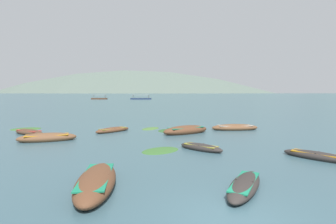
% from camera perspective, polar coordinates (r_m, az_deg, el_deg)
% --- Properties ---
extents(ground_plane, '(6000.00, 6000.00, 0.00)m').
position_cam_1_polar(ground_plane, '(1506.96, 1.83, 4.16)').
color(ground_plane, '#385660').
extents(mountain_1, '(780.18, 780.18, 270.65)m').
position_cam_1_polar(mountain_1, '(2197.15, -22.92, 7.40)').
color(mountain_1, '#4C5B56').
rests_on(mountain_1, ground).
extents(mountain_2, '(2127.47, 2127.47, 567.32)m').
position_cam_1_polar(mountain_2, '(1933.09, -4.35, 12.62)').
color(mountain_2, '#56665B').
rests_on(mountain_2, ground).
extents(mountain_3, '(795.22, 795.22, 323.99)m').
position_cam_1_polar(mountain_3, '(1933.22, 19.37, 8.76)').
color(mountain_3, slate).
rests_on(mountain_3, ground).
extents(mountain_4, '(861.58, 861.58, 335.47)m').
position_cam_1_polar(mountain_4, '(2427.84, 31.15, 7.56)').
color(mountain_4, '#56665B').
rests_on(mountain_4, ground).
extents(rowboat_0, '(2.40, 3.63, 0.51)m').
position_cam_1_polar(rowboat_0, '(10.37, 16.35, -15.17)').
color(rowboat_0, '#2D2826').
rests_on(rowboat_0, ground).
extents(rowboat_1, '(4.63, 2.00, 0.70)m').
position_cam_1_polar(rowboat_1, '(25.87, 14.38, -3.31)').
color(rowboat_1, brown).
rests_on(rowboat_1, ground).
extents(rowboat_2, '(3.08, 3.42, 0.52)m').
position_cam_1_polar(rowboat_2, '(24.37, -11.97, -3.86)').
color(rowboat_2, brown).
rests_on(rowboat_2, ground).
extents(rowboat_3, '(3.55, 2.51, 0.55)m').
position_cam_1_polar(rowboat_3, '(25.44, -28.11, -3.92)').
color(rowboat_3, '#4C3323').
rests_on(rowboat_3, ground).
extents(rowboat_4, '(2.05, 4.64, 0.77)m').
position_cam_1_polar(rowboat_4, '(10.46, -15.43, -14.51)').
color(rowboat_4, brown).
rests_on(rowboat_4, ground).
extents(rowboat_5, '(2.93, 2.63, 0.51)m').
position_cam_1_polar(rowboat_5, '(16.53, 7.21, -7.69)').
color(rowboat_5, '#2D2826').
rests_on(rowboat_5, ground).
extents(rowboat_6, '(4.59, 3.75, 0.88)m').
position_cam_1_polar(rowboat_6, '(22.94, 3.90, -4.02)').
color(rowboat_6, brown).
rests_on(rowboat_6, ground).
extents(rowboat_7, '(4.33, 2.75, 0.75)m').
position_cam_1_polar(rowboat_7, '(21.36, -24.90, -5.13)').
color(rowboat_7, brown).
rests_on(rowboat_7, ground).
extents(rowboat_8, '(3.13, 3.11, 0.52)m').
position_cam_1_polar(rowboat_8, '(16.34, 29.79, -8.36)').
color(rowboat_8, '#2D2826').
rests_on(rowboat_8, ground).
extents(ferry_0, '(8.13, 4.21, 2.54)m').
position_cam_1_polar(ferry_0, '(139.04, -14.77, 2.87)').
color(ferry_0, '#4C3323').
rests_on(ferry_0, ground).
extents(ferry_1, '(10.48, 4.21, 2.54)m').
position_cam_1_polar(ferry_1, '(134.05, -5.93, 2.94)').
color(ferry_1, navy).
rests_on(ferry_1, ground).
extents(weed_patch_0, '(2.20, 2.79, 0.14)m').
position_cam_1_polar(weed_patch_0, '(25.91, -3.83, -3.66)').
color(weed_patch_0, '#477033').
rests_on(weed_patch_0, ground).
extents(weed_patch_1, '(2.52, 2.86, 0.14)m').
position_cam_1_polar(weed_patch_1, '(24.34, 0.48, -4.17)').
color(weed_patch_1, '#2D5628').
rests_on(weed_patch_1, ground).
extents(weed_patch_2, '(3.08, 3.12, 0.14)m').
position_cam_1_polar(weed_patch_2, '(16.26, -1.65, -8.44)').
color(weed_patch_2, '#38662D').
rests_on(weed_patch_2, ground).
extents(weed_patch_3, '(3.41, 3.12, 0.14)m').
position_cam_1_polar(weed_patch_3, '(29.17, -28.63, -3.29)').
color(weed_patch_3, '#38662D').
rests_on(weed_patch_3, ground).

